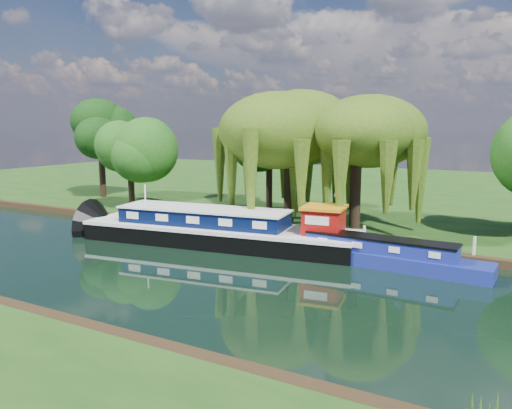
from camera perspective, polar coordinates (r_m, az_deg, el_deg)
The scene contains 13 objects.
ground at distance 24.03m, azimuth -0.74°, elevation -8.65°, with size 120.00×120.00×0.00m, color black.
far_bank at distance 55.50m, azimuth 16.97°, elevation 1.39°, with size 120.00×52.00×0.45m, color #183C10.
dutch_barge at distance 30.82m, azimuth -4.18°, elevation -2.94°, with size 17.65×6.21×3.65m.
narrowboat at distance 27.14m, azimuth 13.90°, elevation -5.56°, with size 11.27×2.40×1.63m.
red_dinghy at distance 35.55m, azimuth -11.30°, elevation -2.95°, with size 2.37×3.32×0.69m, color maroon.
willow_left at distance 34.74m, azimuth 3.84°, elevation 8.23°, with size 7.29×7.29×8.74m.
willow_right at distance 32.46m, azimuth 11.46°, elevation 6.99°, with size 6.50×6.50×7.91m.
tree_far_left at distance 41.35m, azimuth -14.22°, elevation 6.15°, with size 4.46×4.46×7.18m.
tree_far_back at distance 49.78m, azimuth -17.36°, elevation 7.54°, with size 4.97×4.97×8.36m.
tree_far_mid at distance 41.27m, azimuth 1.54°, elevation 6.91°, with size 4.67×4.67×7.64m.
lamppost at distance 32.61m, azimuth 9.22°, elevation 0.35°, with size 0.36×0.36×2.56m.
mooring_posts at distance 31.30m, azimuth 6.12°, elevation -2.69°, with size 19.16×0.16×1.00m.
reeds_near at distance 14.74m, azimuth 8.35°, elevation -18.44°, with size 33.70×1.50×1.10m.
Camera 1 is at (11.36, -19.85, 7.36)m, focal length 35.00 mm.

